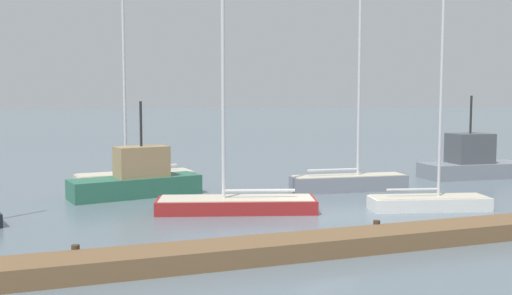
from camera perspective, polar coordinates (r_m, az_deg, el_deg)
ground_plane at (r=24.49m, az=6.60°, el=-6.90°), size 600.00×600.00×0.00m
dock_pier at (r=19.87m, az=13.47°, el=-8.89°), size 25.42×1.81×0.72m
sailboat_0 at (r=33.05m, az=-12.13°, el=-2.98°), size 6.79×2.58×10.48m
sailboat_2 at (r=25.12m, az=-2.03°, el=-5.22°), size 7.33×3.97×13.51m
sailboat_3 at (r=31.28m, az=9.42°, el=-3.25°), size 6.56×2.10×11.24m
sailboat_5 at (r=26.77m, az=17.15°, el=-5.08°), size 5.58×2.76×9.83m
fishing_boat_0 at (r=38.57m, az=21.08°, el=-1.41°), size 7.02×2.93×5.25m
fishing_boat_1 at (r=29.72m, az=-11.91°, el=-3.10°), size 6.91×3.32×4.91m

